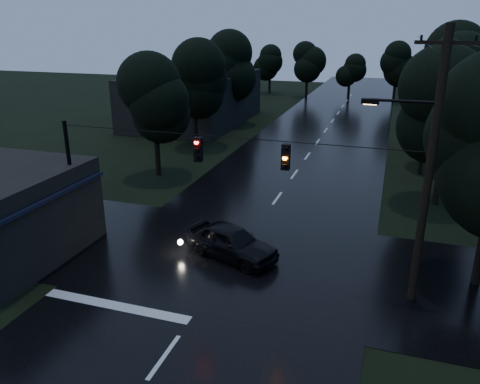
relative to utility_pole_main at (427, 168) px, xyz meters
The scene contains 14 objects.
main_road 21.06m from the utility_pole_main, 111.30° to the left, with size 12.00×120.00×0.02m, color black.
cross_street 9.14m from the utility_pole_main, behind, with size 60.00×9.00×0.02m, color black.
building_far_left 36.15m from the utility_pole_main, 126.44° to the left, with size 10.00×16.00×5.00m, color black.
utility_pole_main is the anchor object (origin of this frame).
utility_pole_far 17.08m from the utility_pole_main, 87.00° to the left, with size 2.00×0.30×7.50m.
anchor_pole_left 15.08m from the utility_pole_main, behind, with size 0.18×0.18×6.00m, color black.
span_signals 6.85m from the utility_pole_main, behind, with size 15.00×0.37×1.12m.
tree_left_a 19.76m from the utility_pole_main, 146.16° to the left, with size 3.92×3.92×8.26m.
tree_left_b 25.50m from the utility_pole_main, 131.84° to the left, with size 4.20×4.20×8.85m.
tree_left_c 33.94m from the utility_pole_main, 121.27° to the left, with size 4.48×4.48×9.44m.
tree_right_a 11.12m from the utility_pole_main, 81.77° to the left, with size 4.20×4.20×8.85m.
tree_right_b 19.14m from the utility_pole_main, 83.42° to the left, with size 4.48×4.48×9.44m.
tree_right_c 29.16m from the utility_pole_main, 84.50° to the left, with size 4.76×4.76×10.03m.
car 8.89m from the utility_pole_main, behind, with size 1.79×4.45×1.52m, color black.
Camera 1 is at (6.07, -5.80, 9.98)m, focal length 35.00 mm.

